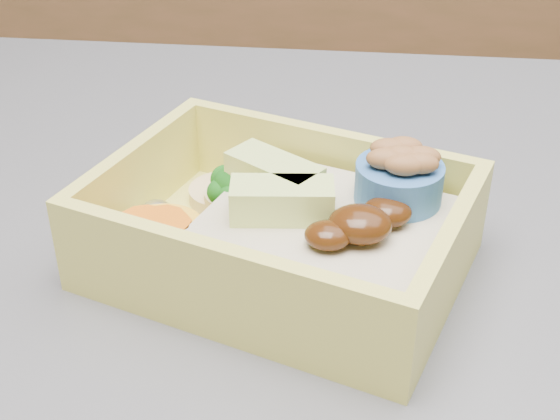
# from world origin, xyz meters

# --- Properties ---
(bento_box) EXTENTS (0.21, 0.18, 0.07)m
(bento_box) POSITION_xyz_m (-0.21, 0.00, 0.94)
(bento_box) COLOR #DFD85C
(bento_box) RESTS_ON island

